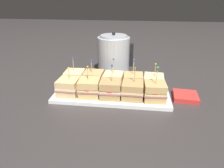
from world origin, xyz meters
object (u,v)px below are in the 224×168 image
at_px(kettle_steel, 114,56).
at_px(napkin_stack, 185,96).
at_px(sandwich_front_center, 110,89).
at_px(sandwich_front_far_right, 155,91).
at_px(sandwich_back_right, 133,82).
at_px(sandwich_front_left, 89,88).
at_px(sandwich_back_far_right, 153,83).
at_px(serving_platter, 112,93).
at_px(sandwich_front_far_left, 69,87).
at_px(sandwich_back_left, 94,79).
at_px(sandwich_back_center, 113,81).
at_px(sandwich_back_far_left, 75,78).
at_px(sandwich_front_right, 133,90).

distance_m(kettle_steel, napkin_stack, 0.49).
xyz_separation_m(sandwich_front_center, kettle_steel, (-0.02, 0.34, 0.06)).
xyz_separation_m(sandwich_front_far_right, sandwich_back_right, (-0.10, 0.10, -0.00)).
bearing_deg(sandwich_front_left, sandwich_front_center, -0.13).
bearing_deg(sandwich_back_far_right, kettle_steel, 134.04).
xyz_separation_m(serving_platter, sandwich_front_far_left, (-0.20, -0.05, 0.05)).
height_order(sandwich_front_center, napkin_stack, sandwich_front_center).
height_order(sandwich_front_far_right, kettle_steel, kettle_steel).
height_order(sandwich_back_left, sandwich_back_center, sandwich_back_center).
bearing_deg(sandwich_back_far_left, sandwich_back_right, 0.18).
bearing_deg(serving_platter, sandwich_front_far_right, -14.45).
relative_size(serving_platter, sandwich_front_far_left, 4.10).
height_order(sandwich_front_left, sandwich_front_far_right, sandwich_front_far_right).
bearing_deg(sandwich_back_right, sandwich_back_far_left, -179.82).
xyz_separation_m(sandwich_front_far_left, sandwich_back_far_right, (0.41, 0.10, -0.00)).
distance_m(sandwich_back_right, sandwich_back_far_right, 0.10).
xyz_separation_m(sandwich_front_far_left, sandwich_front_far_right, (0.41, -0.00, 0.00)).
bearing_deg(sandwich_front_right, sandwich_front_far_right, -1.04).
height_order(sandwich_back_center, napkin_stack, sandwich_back_center).
bearing_deg(sandwich_front_center, sandwich_front_right, 1.00).
xyz_separation_m(sandwich_front_far_left, napkin_stack, (0.56, 0.06, -0.05)).
xyz_separation_m(sandwich_front_center, sandwich_front_right, (0.10, 0.00, -0.00)).
height_order(serving_platter, sandwich_back_right, sandwich_back_right).
bearing_deg(sandwich_front_far_right, sandwich_front_far_left, 179.94).
bearing_deg(sandwich_front_left, sandwich_back_left, 90.79).
bearing_deg(sandwich_back_far_right, sandwich_back_right, 179.91).
bearing_deg(sandwich_front_left, napkin_stack, 7.48).
bearing_deg(sandwich_back_far_left, serving_platter, -13.80).
distance_m(sandwich_front_right, sandwich_back_center, 0.14).
bearing_deg(sandwich_front_center, sandwich_front_far_left, 179.88).
height_order(sandwich_front_far_left, sandwich_back_center, sandwich_back_center).
bearing_deg(sandwich_front_far_right, sandwich_back_center, 152.91).
height_order(sandwich_front_left, sandwich_back_far_right, sandwich_front_left).
distance_m(sandwich_back_left, sandwich_back_center, 0.10).
bearing_deg(sandwich_front_center, sandwich_front_left, 179.87).
height_order(sandwich_front_center, sandwich_back_center, sandwich_front_center).
height_order(sandwich_back_left, kettle_steel, kettle_steel).
height_order(sandwich_front_center, sandwich_front_right, sandwich_front_center).
relative_size(sandwich_front_left, sandwich_back_far_left, 1.00).
bearing_deg(sandwich_back_far_left, napkin_stack, -4.25).
bearing_deg(kettle_steel, sandwich_back_left, -107.91).
xyz_separation_m(sandwich_back_center, kettle_steel, (-0.03, 0.24, 0.06)).
bearing_deg(sandwich_front_far_right, sandwich_back_left, 161.39).
distance_m(sandwich_front_center, sandwich_front_far_right, 0.20).
height_order(sandwich_back_far_left, napkin_stack, sandwich_back_far_left).
height_order(sandwich_back_far_left, kettle_steel, kettle_steel).
relative_size(sandwich_front_far_right, sandwich_back_far_right, 1.13).
bearing_deg(sandwich_front_far_right, sandwich_front_center, 180.00).
relative_size(sandwich_back_far_left, napkin_stack, 1.24).
height_order(sandwich_front_far_left, sandwich_front_right, sandwich_front_right).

